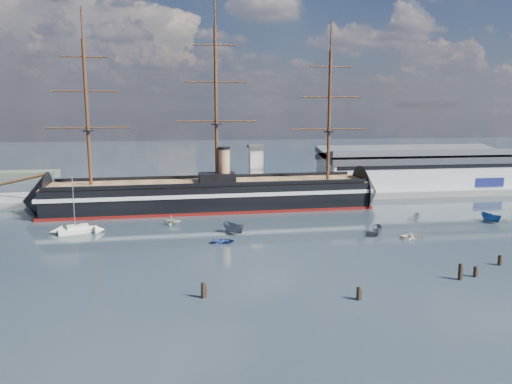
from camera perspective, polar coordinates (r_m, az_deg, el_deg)
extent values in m
plane|color=#1B262D|center=(123.05, 0.93, -3.70)|extent=(600.00, 600.00, 0.00)
cube|color=slate|center=(159.46, 2.32, -0.56)|extent=(180.00, 18.00, 2.00)
cube|color=#B7BABC|center=(177.48, 17.50, 2.34)|extent=(62.00, 20.00, 10.00)
cube|color=#3F4247|center=(176.88, 17.59, 4.14)|extent=(63.00, 21.00, 2.00)
cube|color=silver|center=(153.95, 0.00, 2.46)|extent=(4.00, 4.00, 14.00)
cube|color=#3F4247|center=(153.16, 0.00, 5.24)|extent=(5.00, 5.00, 1.00)
cube|color=black|center=(140.38, -5.27, -0.37)|extent=(88.41, 18.42, 7.00)
cube|color=silver|center=(140.17, -5.28, 0.11)|extent=(90.41, 18.72, 1.00)
cube|color=#630F0D|center=(141.08, -5.24, -1.83)|extent=(90.41, 18.68, 0.90)
cone|color=black|center=(145.41, -23.88, -0.95)|extent=(14.43, 16.06, 15.68)
cone|color=black|center=(150.41, 12.70, 0.00)|extent=(11.43, 15.98, 15.68)
cube|color=brown|center=(139.79, -5.29, 1.08)|extent=(88.37, 17.14, 0.40)
cube|color=black|center=(139.71, -4.48, 1.67)|extent=(10.16, 6.27, 2.50)
cylinder|color=tan|center=(139.41, -3.68, 3.11)|extent=(3.20, 3.20, 9.00)
cylinder|color=#381E0F|center=(146.15, -26.11, 1.05)|extent=(17.76, 1.19, 4.43)
cylinder|color=#381E0F|center=(140.01, -18.76, 8.51)|extent=(0.90, 0.90, 38.00)
cylinder|color=#381E0F|center=(138.28, -4.59, 9.81)|extent=(0.90, 0.90, 42.00)
cylinder|color=#381E0F|center=(144.19, 8.36, 8.55)|extent=(0.90, 0.90, 36.00)
cube|color=white|center=(121.56, -19.68, -4.18)|extent=(8.92, 5.01, 1.14)
cube|color=white|center=(121.35, -19.70, -3.77)|extent=(4.91, 3.14, 0.91)
cylinder|color=#B2B2B7|center=(120.26, -20.13, -1.02)|extent=(0.18, 0.18, 12.56)
imported|color=slate|center=(114.44, -2.52, -4.76)|extent=(7.83, 6.87, 3.07)
imported|color=navy|center=(106.71, -3.76, -5.86)|extent=(1.43, 3.10, 1.41)
imported|color=#525A66|center=(116.23, 13.74, -4.81)|extent=(6.97, 4.64, 2.62)
imported|color=beige|center=(124.03, -9.53, -3.73)|extent=(5.59, 7.46, 2.51)
imported|color=beige|center=(115.40, 17.49, -5.09)|extent=(1.40, 3.30, 1.52)
imported|color=navy|center=(138.47, 25.26, -3.12)|extent=(7.36, 4.20, 2.78)
imported|color=gray|center=(133.88, 17.87, -3.07)|extent=(5.48, 4.04, 2.07)
cylinder|color=black|center=(77.95, -6.05, -11.95)|extent=(0.64, 0.64, 3.22)
cylinder|color=black|center=(78.37, 11.61, -11.98)|extent=(0.64, 0.64, 2.79)
cylinder|color=black|center=(91.62, 22.23, -9.27)|extent=(0.64, 0.64, 3.57)
cylinder|color=black|center=(102.54, 26.03, -7.53)|extent=(0.64, 0.64, 2.65)
cylinder|color=black|center=(94.09, 23.73, -8.88)|extent=(0.64, 0.64, 2.58)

